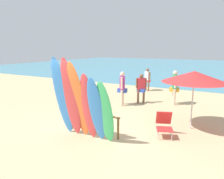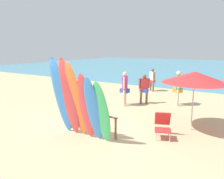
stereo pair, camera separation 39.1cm
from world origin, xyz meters
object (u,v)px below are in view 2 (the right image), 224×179
(surfboard_red_3, at_px, (86,107))
(surfboard_red_1, at_px, (69,98))
(beachgoer_near_rack, at_px, (152,78))
(beach_chair_red, at_px, (163,124))
(surfboard_rack, at_px, (92,118))
(surfboard_blue_4, at_px, (93,110))
(beachgoer_strolling, at_px, (178,86))
(beachgoer_midbeach, at_px, (125,86))
(beachgoer_photographing, at_px, (144,87))
(beach_umbrella, at_px, (195,77))
(surfboard_green_5, at_px, (102,113))
(surfboard_blue_0, at_px, (61,96))
(surfboard_orange_2, at_px, (76,100))

(surfboard_red_3, bearing_deg, surfboard_red_1, -177.94)
(beachgoer_near_rack, height_order, beach_chair_red, beachgoer_near_rack)
(surfboard_rack, xyz_separation_m, beachgoer_near_rack, (-0.85, 7.79, 0.33))
(surfboard_blue_4, bearing_deg, beachgoer_strolling, 78.19)
(surfboard_blue_4, xyz_separation_m, beachgoer_near_rack, (-1.33, 8.33, -0.16))
(surfboard_red_3, bearing_deg, beachgoer_midbeach, 99.04)
(surfboard_red_3, xyz_separation_m, beachgoer_photographing, (-0.22, 5.01, -0.19))
(surfboard_red_1, bearing_deg, beach_umbrella, 35.33)
(surfboard_red_3, bearing_deg, beachgoer_strolling, 73.46)
(surfboard_green_5, bearing_deg, surfboard_rack, 148.12)
(surfboard_blue_0, height_order, beach_chair_red, surfboard_blue_0)
(surfboard_blue_4, bearing_deg, surfboard_blue_0, 179.37)
(beachgoer_midbeach, bearing_deg, beachgoer_strolling, 102.41)
(beachgoer_near_rack, bearing_deg, beach_umbrella, 156.99)
(surfboard_blue_0, xyz_separation_m, surfboard_blue_4, (1.28, 0.02, -0.26))
(surfboard_red_1, relative_size, beach_umbrella, 1.21)
(surfboard_rack, xyz_separation_m, surfboard_blue_4, (0.48, -0.55, 0.49))
(beach_chair_red, xyz_separation_m, beach_umbrella, (0.68, 1.07, 1.45))
(surfboard_rack, distance_m, beachgoer_midbeach, 3.79)
(surfboard_red_3, relative_size, beach_umbrella, 1.00)
(surfboard_blue_0, height_order, surfboard_red_1, surfboard_blue_0)
(surfboard_blue_0, xyz_separation_m, beachgoer_photographing, (0.76, 5.08, -0.41))
(surfboard_red_1, xyz_separation_m, surfboard_blue_4, (0.94, 0.01, -0.26))
(beachgoer_strolling, bearing_deg, beachgoer_near_rack, -157.81)
(surfboard_orange_2, bearing_deg, surfboard_red_1, -171.48)
(surfboard_red_1, relative_size, beachgoer_photographing, 1.72)
(surfboard_green_5, bearing_deg, beachgoer_photographing, 101.33)
(beachgoer_photographing, distance_m, beach_umbrella, 3.90)
(surfboard_red_3, relative_size, beachgoer_photographing, 1.42)
(surfboard_blue_4, height_order, beach_umbrella, beach_umbrella)
(surfboard_orange_2, distance_m, beachgoer_strolling, 5.90)
(surfboard_blue_4, bearing_deg, surfboard_orange_2, 177.53)
(beachgoer_near_rack, bearing_deg, beachgoer_midbeach, 126.29)
(beachgoer_midbeach, bearing_deg, surfboard_rack, -8.62)
(beachgoer_midbeach, bearing_deg, beach_umbrella, 45.03)
(surfboard_rack, xyz_separation_m, beach_chair_red, (2.12, 0.97, -0.11))
(surfboard_red_3, relative_size, surfboard_green_5, 1.09)
(beachgoer_strolling, height_order, beach_umbrella, beach_umbrella)
(beachgoer_strolling, bearing_deg, beach_chair_red, -10.97)
(surfboard_blue_4, xyz_separation_m, beach_umbrella, (2.32, 2.58, 0.85))
(surfboard_blue_4, bearing_deg, surfboard_rack, 129.92)
(surfboard_blue_0, xyz_separation_m, beachgoer_near_rack, (-0.04, 8.35, -0.43))
(surfboard_rack, distance_m, beachgoer_near_rack, 7.84)
(surfboard_orange_2, height_order, beachgoer_photographing, surfboard_orange_2)
(surfboard_red_3, bearing_deg, beach_chair_red, 34.08)
(surfboard_red_1, distance_m, beachgoer_near_rack, 8.37)
(surfboard_blue_0, relative_size, surfboard_blue_4, 1.24)
(beachgoer_midbeach, xyz_separation_m, beach_chair_red, (2.85, -2.73, -0.55))
(surfboard_orange_2, xyz_separation_m, beachgoer_photographing, (0.15, 5.05, -0.35))
(beachgoer_strolling, height_order, beach_chair_red, beachgoer_strolling)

